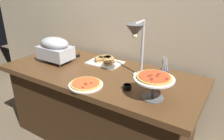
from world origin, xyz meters
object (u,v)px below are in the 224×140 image
Objects in this scene: chafing_dish at (55,48)px; pizza_plate_center at (154,80)px; pizza_plate_front at (86,84)px; sandwich_platter at (105,60)px; sauce_cup_near at (77,55)px; utensil_holder at (163,76)px; sauce_cup_far at (127,87)px; heat_lamp at (136,36)px.

chafing_dish reaches higher than pizza_plate_center.
chafing_dish is 0.67m from pizza_plate_front.
sauce_cup_near is (-0.38, -0.02, -0.01)m from sandwich_platter.
chafing_dish is 1.17× the size of pizza_plate_center.
pizza_plate_front is 0.54m from sandwich_platter.
utensil_holder is at bearing -5.55° from sauce_cup_near.
sauce_cup_near is (0.07, 0.24, -0.13)m from chafing_dish.
pizza_plate_front is at bearing -168.93° from pizza_plate_center.
sauce_cup_far is at bearing 21.51° from pizza_plate_front.
pizza_plate_center is (1.15, -0.15, -0.00)m from chafing_dish.
utensil_holder is at bearing 37.68° from pizza_plate_front.
pizza_plate_center is 0.31m from utensil_holder.
utensil_holder is at bearing 7.00° from chafing_dish.
sandwich_platter is at bearing 149.44° from pizza_plate_center.
pizza_plate_center is 0.81m from sandwich_platter.
pizza_plate_center is (0.54, 0.11, 0.13)m from pizza_plate_front.
sandwich_platter is at bearing 140.29° from sauce_cup_far.
sauce_cup_far is 0.34m from utensil_holder.
sauce_cup_far is at bearing -125.84° from utensil_holder.
chafing_dish is at bearing 156.62° from pizza_plate_front.
sauce_cup_far is 0.29× the size of utensil_holder.
sauce_cup_far is (0.32, 0.13, 0.01)m from pizza_plate_front.
pizza_plate_front is 4.19× the size of sauce_cup_near.
heat_lamp is 1.47× the size of sandwich_platter.
chafing_dish is 0.93m from heat_lamp.
chafing_dish is 1.21× the size of pizza_plate_front.
chafing_dish reaches higher than sandwich_platter.
sandwich_platter is at bearing 153.40° from heat_lamp.
utensil_holder reaches higher than sauce_cup_far.
heat_lamp reaches higher than pizza_plate_front.
chafing_dish reaches higher than sauce_cup_far.
pizza_plate_center is 4.34× the size of sauce_cup_near.
pizza_plate_center is at bearing -37.04° from heat_lamp.
sauce_cup_far is at bearing -23.82° from sauce_cup_near.
utensil_holder is at bearing 54.16° from sauce_cup_far.
pizza_plate_front is 0.34m from sauce_cup_far.
heat_lamp is 1.77× the size of pizza_plate_front.
pizza_plate_center is at bearing -7.69° from chafing_dish.
utensil_holder is (1.04, -0.10, 0.04)m from sauce_cup_near.
pizza_plate_center reaches higher than pizza_plate_front.
pizza_plate_front is at bearing -135.66° from heat_lamp.
sauce_cup_far is (0.47, -0.39, -0.00)m from sandwich_platter.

